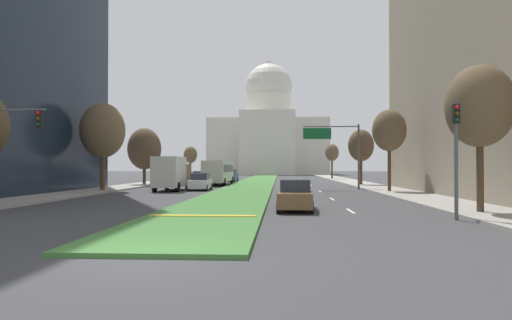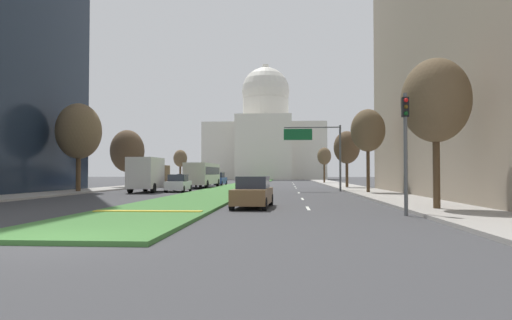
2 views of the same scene
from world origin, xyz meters
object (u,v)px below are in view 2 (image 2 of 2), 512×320
Objects in this scene: street_tree_right_near at (436,101)px; street_tree_left_far at (127,151)px; street_tree_left_distant at (180,159)px; street_tree_right_mid at (368,131)px; street_tree_left_mid at (79,131)px; sedan_midblock at (178,184)px; box_truck_delivery at (149,174)px; capitol_building at (265,139)px; sedan_distant at (186,181)px; street_tree_right_distant at (324,156)px; overhead_guide_sign at (319,144)px; sedan_lead_stopped at (253,193)px; sedan_far_horizon at (218,179)px; city_bus at (203,173)px; street_tree_right_far at (347,148)px; traffic_light_near_right at (406,137)px.

street_tree_left_far is at bearing 130.42° from street_tree_right_near.
street_tree_right_mid is at bearing -55.02° from street_tree_left_distant.
street_tree_left_mid reaches higher than street_tree_left_distant.
box_truck_delivery is at bearing -158.78° from sedan_midblock.
capitol_building is 7.05× the size of sedan_distant.
sedan_distant is at bearing -131.96° from street_tree_right_distant.
overhead_guide_sign is 22.60m from street_tree_left_mid.
sedan_distant is (-6.72, -69.70, -10.60)m from capitol_building.
street_tree_left_mid is at bearing -90.07° from street_tree_left_far.
sedan_lead_stopped is (-4.89, -21.04, -3.88)m from overhead_guide_sign.
street_tree_left_distant is 1.27× the size of sedan_lead_stopped.
street_tree_right_distant is at bearing 34.45° from sedan_far_horizon.
street_tree_left_far is at bearing -148.37° from sedan_distant.
capitol_building is 75.00m from street_tree_left_far.
street_tree_left_distant is (0.84, 23.06, -0.18)m from street_tree_left_far.
capitol_building is 60.89m from sedan_far_horizon.
street_tree_left_far reaches higher than sedan_midblock.
sedan_distant is at bearing 108.54° from sedan_lead_stopped.
city_bus is (-16.58, -23.00, -2.85)m from street_tree_right_distant.
street_tree_right_mid is 1.06× the size of street_tree_left_far.
overhead_guide_sign is 16.79m from city_bus.
sedan_midblock is (8.65, 2.51, -4.81)m from street_tree_left_mid.
street_tree_left_mid is at bearing -163.80° from sedan_midblock.
sedan_far_horizon is (-17.16, 12.91, -3.89)m from street_tree_right_far.
street_tree_right_near is 59.17m from street_tree_left_distant.
street_tree_right_near is at bearing -82.87° from capitol_building.
capitol_building reaches higher than sedan_far_horizon.
street_tree_right_distant reaches higher than sedan_midblock.
sedan_distant is 0.72× the size of box_truck_delivery.
street_tree_right_far is at bearing -79.88° from capitol_building.
street_tree_left_distant is 20.26m from sedan_distant.
overhead_guide_sign is at bearing -114.36° from street_tree_right_far.
street_tree_right_near is 31.63m from street_tree_left_mid.
street_tree_right_far reaches higher than street_tree_right_distant.
sedan_far_horizon is 11.70m from city_bus.
street_tree_left_mid is (-25.99, 18.03, 0.39)m from street_tree_right_near.
street_tree_right_far is at bearing -8.77° from sedan_distant.
street_tree_right_far is (-0.02, 13.62, -0.70)m from street_tree_right_mid.
street_tree_right_near is 1.05× the size of street_tree_left_far.
street_tree_left_far is (-22.06, 7.75, -0.25)m from overhead_guide_sign.
sedan_lead_stopped is 31.99m from city_bus.
sedan_midblock is at bearing -76.73° from street_tree_left_distant.
sedan_far_horizon is at bearing 57.37° from street_tree_left_far.
street_tree_right_far is (12.98, -72.74, -6.64)m from capitol_building.
street_tree_left_distant reaches higher than box_truck_delivery.
street_tree_left_mid is 45.28m from street_tree_right_distant.
street_tree_right_far is at bearing 86.65° from traffic_light_near_right.
sedan_lead_stopped is at bearing -103.07° from overhead_guide_sign.
sedan_far_horizon is at bearing 71.43° from street_tree_left_mid.
street_tree_left_distant is at bearing 103.27° from sedan_midblock.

